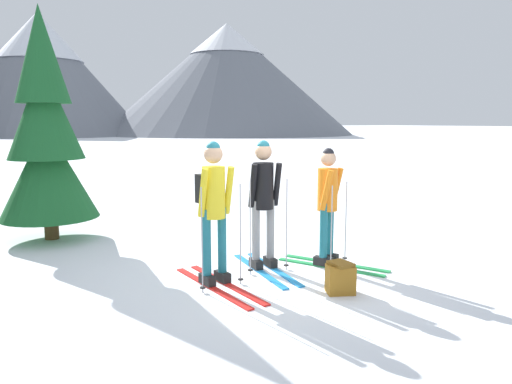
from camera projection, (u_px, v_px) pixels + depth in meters
The scene contains 6 objects.
ground_plane at pixel (262, 276), 6.37m from camera, with size 400.00×400.00×0.00m, color white.
skier_in_yellow at pixel (213, 204), 5.93m from camera, with size 0.61×1.78×1.79m.
skier_in_black at pixel (264, 199), 6.57m from camera, with size 0.61×1.67×1.78m.
skier_in_orange at pixel (328, 202), 6.75m from camera, with size 1.05×1.52×1.67m.
pine_tree_mid at pixel (46, 135), 8.14m from camera, with size 1.63×1.63×3.94m.
backpack_on_snow_front at pixel (340, 278), 5.72m from camera, with size 0.39×0.35×0.38m.
Camera 1 is at (-3.05, -5.33, 2.03)m, focal length 33.79 mm.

